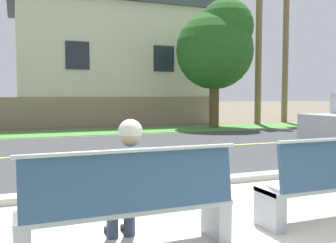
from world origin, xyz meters
TOP-DOWN VIEW (x-y plane):
  - ground_plane at (0.00, 8.00)m, footprint 140.00×140.00m
  - sidewalk_pavement at (0.00, 0.40)m, footprint 44.00×3.60m
  - curb_edge at (0.00, 2.35)m, footprint 44.00×0.30m
  - street_asphalt at (0.00, 6.50)m, footprint 52.00×8.00m
  - road_centre_line at (0.00, 6.50)m, footprint 48.00×0.14m
  - far_verge_grass at (0.00, 12.14)m, footprint 48.00×2.80m
  - bench_left at (-1.26, 0.15)m, footprint 2.00×0.48m
  - seated_person_blue at (-1.23, 0.32)m, footprint 0.52×0.68m
  - shade_tree_left at (6.32, 12.12)m, footprint 3.50×3.50m
  - garden_wall at (0.95, 15.07)m, footprint 13.00×0.36m
  - house_across_street at (2.70, 18.26)m, footprint 10.37×6.91m

SIDE VIEW (x-z plane):
  - ground_plane at x=0.00m, z-range 0.00..0.00m
  - street_asphalt at x=0.00m, z-range 0.00..0.01m
  - sidewalk_pavement at x=0.00m, z-range 0.00..0.01m
  - far_verge_grass at x=0.00m, z-range 0.00..0.02m
  - road_centre_line at x=0.00m, z-range 0.01..0.01m
  - curb_edge at x=0.00m, z-range 0.00..0.11m
  - bench_left at x=-1.26m, z-range -0.04..0.97m
  - seated_person_blue at x=-1.23m, z-range 0.05..1.30m
  - garden_wall at x=0.95m, z-range 0.00..1.40m
  - house_across_street at x=2.70m, z-range 0.04..6.71m
  - shade_tree_left at x=6.32m, z-range 0.86..6.63m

